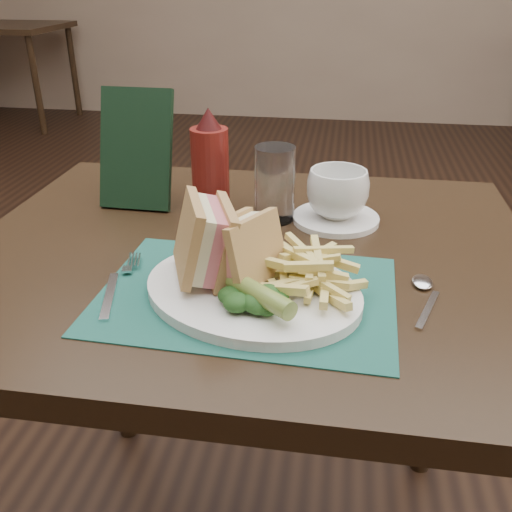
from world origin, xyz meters
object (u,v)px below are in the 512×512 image
Objects in this scene: plate at (253,291)px; check_presenter at (136,149)px; table_main at (249,426)px; drinking_glass at (275,184)px; table_bg_left at (10,75)px; ketchup_bottle at (210,161)px; placemat at (247,294)px; sandwich_half_a at (189,241)px; saucer at (336,219)px; coffee_cup at (337,193)px; sandwich_half_b at (232,245)px.

plate is 0.41m from check_presenter.
drinking_glass reaches higher than table_main.
ketchup_bottle reaches higher than table_bg_left.
plate is at bearing -55.17° from table_bg_left.
placemat reaches higher than table_bg_left.
sandwich_half_a is at bearing -165.70° from plate.
saucer is (2.65, -3.39, 0.38)m from table_bg_left.
coffee_cup is at bearing -51.96° from table_bg_left.
saucer is 0.05m from coffee_cup.
sandwich_half_a reaches higher than placemat.
plate reaches higher than table_bg_left.
ketchup_bottle is at bearing 76.21° from sandwich_half_a.
placemat is 0.30m from coffee_cup.
sandwich_half_a is (-0.09, 0.01, 0.06)m from plate.
ketchup_bottle is 0.87× the size of check_presenter.
ketchup_bottle reaches higher than drinking_glass.
plate is at bearing -47.91° from check_presenter.
placemat is at bearing -68.27° from ketchup_bottle.
check_presenter is (-0.14, 0.01, 0.01)m from ketchup_bottle.
saucer is (0.13, 0.25, -0.06)m from sandwich_half_b.
sandwich_half_b reaches higher than placemat.
saucer is (0.10, 0.27, -0.00)m from plate.
sandwich_half_b is at bearing 140.94° from placemat.
saucer reaches higher than table_bg_left.
plate is 2.63× the size of sandwich_half_a.
drinking_glass reaches higher than plate.
sandwich_half_b is 0.64× the size of saucer.
sandwich_half_a is 1.19× the size of sandwich_half_b.
sandwich_half_a is at bearing -125.47° from saucer.
coffee_cup reaches higher than table_main.
coffee_cup is at bearing 33.53° from sandwich_half_a.
drinking_glass is at bearing -11.07° from ketchup_bottle.
sandwich_half_a is at bearing -107.52° from drinking_glass.
ketchup_bottle is at bearing 139.01° from sandwich_half_b.
plate is 2.00× the size of saucer.
coffee_cup is at bearing 43.15° from table_main.
sandwich_half_b is at bearing 164.05° from plate.
coffee_cup is 0.82× the size of drinking_glass.
drinking_glass is (-0.11, -0.01, 0.06)m from saucer.
sandwich_half_a is at bearing -82.78° from ketchup_bottle.
plate is 0.11m from sandwich_half_a.
ketchup_bottle is (-0.09, 0.14, 0.47)m from table_main.
ketchup_bottle is at bearing 175.77° from saucer.
sandwich_half_a is 0.88× the size of drinking_glass.
saucer reaches higher than table_main.
saucer is 0.12m from drinking_glass.
table_main is at bearing 122.56° from plate.
sandwich_half_b is 0.51× the size of ketchup_bottle.
table_bg_left is 3.00× the size of plate.
sandwich_half_a is at bearing -111.30° from table_main.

